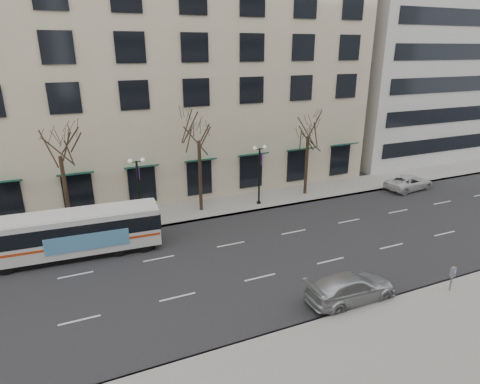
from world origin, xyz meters
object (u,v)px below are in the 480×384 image
tree_far_mid (198,129)px  tree_far_right (309,125)px  white_pickup (409,182)px  lamp_post_right (259,172)px  pay_station (453,274)px  lamp_post_left (139,188)px  silver_car (351,288)px  city_bus (73,233)px  tree_far_left (58,143)px

tree_far_mid → tree_far_right: size_ratio=1.06×
tree_far_mid → white_pickup: bearing=-7.4°
lamp_post_right → pay_station: size_ratio=3.65×
lamp_post_left → silver_car: (8.47, -14.40, -2.20)m
silver_car → white_pickup: silver_car is taller
tree_far_right → white_pickup: tree_far_right is taller
lamp_post_right → city_bus: 15.27m
white_pickup → silver_car: bearing=121.1°
city_bus → silver_car: city_bus is taller
tree_far_right → white_pickup: (9.94, -2.60, -5.74)m
lamp_post_left → city_bus: 6.02m
tree_far_right → tree_far_left: bearing=180.0°
lamp_post_left → lamp_post_right: bearing=0.0°
tree_far_right → pay_station: (-1.08, -16.65, -5.24)m
tree_far_left → tree_far_right: tree_far_left is taller
white_pickup → tree_far_left: bearing=79.1°
lamp_post_left → pay_station: (13.91, -16.05, -1.76)m
tree_far_mid → lamp_post_left: (-4.99, -0.60, -3.96)m
silver_car → pay_station: (5.44, -1.65, 0.44)m
tree_far_right → lamp_post_right: (-4.99, -0.60, -3.48)m
tree_far_right → lamp_post_left: tree_far_right is taller
tree_far_right → lamp_post_left: size_ratio=1.55×
city_bus → pay_station: city_bus is taller
tree_far_right → lamp_post_left: 15.40m
city_bus → pay_station: size_ratio=7.78×
tree_far_mid → lamp_post_left: tree_far_mid is taller
silver_car → pay_station: 5.70m
silver_car → lamp_post_left: bearing=30.7°
tree_far_mid → pay_station: 19.74m
lamp_post_left → city_bus: bearing=-145.4°
lamp_post_left → tree_far_left: bearing=173.2°
white_pickup → pay_station: 17.86m
lamp_post_left → lamp_post_right: same height
lamp_post_left → silver_car: bearing=-59.5°
white_pickup → lamp_post_right: bearing=76.5°
city_bus → lamp_post_left: bearing=37.7°
tree_far_left → lamp_post_left: bearing=-6.8°
tree_far_left → city_bus: size_ratio=0.75×
lamp_post_left → tree_far_right: bearing=2.3°
tree_far_mid → tree_far_right: 10.01m
tree_far_right → city_bus: (-19.83, -3.93, -4.80)m
tree_far_mid → tree_far_right: (10.00, -0.00, -0.48)m
tree_far_mid → lamp_post_right: 6.41m
tree_far_mid → city_bus: bearing=-158.2°
lamp_post_right → pay_station: lamp_post_right is taller
tree_far_mid → lamp_post_left: bearing=-173.1°
lamp_post_right → silver_car: size_ratio=1.02×
lamp_post_left → white_pickup: 25.11m
lamp_post_left → tree_far_mid: bearing=6.9°
lamp_post_left → lamp_post_right: (10.00, 0.00, 0.00)m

